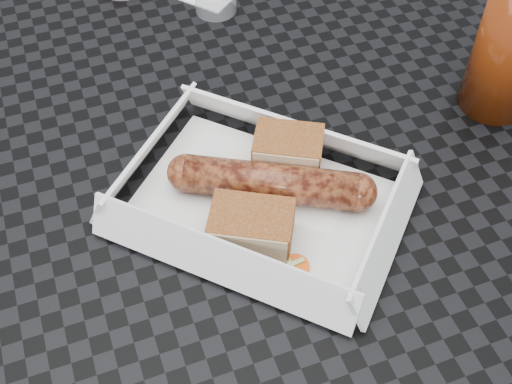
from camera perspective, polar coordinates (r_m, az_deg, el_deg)
patio_table at (r=0.72m, az=-5.39°, el=2.39°), size 0.80×0.80×0.74m
food_tray at (r=0.59m, az=0.41°, el=-1.05°), size 0.22×0.15×0.00m
bratwurst at (r=0.58m, az=1.33°, el=0.85°), size 0.19×0.08×0.04m
bread_near at (r=0.60m, az=2.85°, el=3.59°), size 0.07×0.06×0.04m
bread_far at (r=0.55m, az=-0.41°, el=-3.14°), size 0.08×0.06×0.04m
veg_garnish at (r=0.54m, az=2.93°, el=-6.65°), size 0.03×0.03×0.00m
drink_glass at (r=0.68m, az=21.73°, el=11.77°), size 0.07×0.07×0.14m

